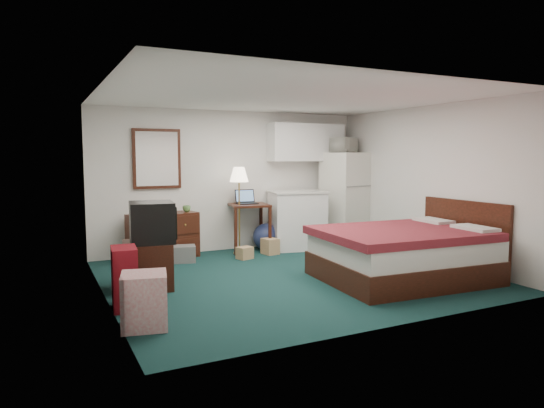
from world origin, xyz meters
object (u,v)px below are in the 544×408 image
desk (249,228)px  tv_stand (148,265)px  kitchen_counter (297,221)px  floor_lamp (239,211)px  fridge (345,199)px  suitcase (125,278)px  dresser (163,236)px  bed (403,255)px

desk → tv_stand: desk is taller
kitchen_counter → floor_lamp: bearing=-170.9°
floor_lamp → fridge: 2.17m
desk → kitchen_counter: kitchen_counter is taller
kitchen_counter → suitcase: size_ratio=1.48×
dresser → desk: desk is taller
dresser → tv_stand: bearing=-122.8°
desk → tv_stand: size_ratio=1.31×
floor_lamp → fridge: fridge is taller
floor_lamp → kitchen_counter: floor_lamp is taller
tv_stand → floor_lamp: bearing=46.4°
floor_lamp → fridge: (2.17, -0.07, 0.13)m
desk → dresser: bearing=-171.7°
kitchen_counter → fridge: size_ratio=0.59×
bed → suitcase: 3.67m
bed → tv_stand: 3.43m
suitcase → floor_lamp: bearing=50.6°
fridge → suitcase: size_ratio=2.53×
floor_lamp → suitcase: (-2.32, -2.29, -0.41)m
kitchen_counter → fridge: 1.10m
floor_lamp → desk: 0.42m
fridge → suitcase: 5.04m
fridge → tv_stand: size_ratio=2.71×
desk → tv_stand: 2.70m
dresser → fridge: fridge is taller
dresser → suitcase: 2.67m
desk → fridge: (1.93, -0.19, 0.46)m
dresser → fridge: 3.50m
fridge → bed: fridge is taller
tv_stand → suitcase: bearing=-110.6°
floor_lamp → fridge: bearing=-1.7°
desk → fridge: bearing=4.6°
tv_stand → suitcase: (-0.41, -0.76, 0.05)m
tv_stand → kitchen_counter: bearing=33.8°
dresser → bed: dresser is taller
desk → suitcase: bearing=-126.5°
dresser → kitchen_counter: (2.42, -0.21, 0.14)m
bed → suitcase: suitcase is taller
fridge → suitcase: (-4.48, -2.23, -0.53)m
tv_stand → bed: bearing=-11.5°
dresser → suitcase: (-1.03, -2.46, -0.03)m
dresser → desk: size_ratio=1.31×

